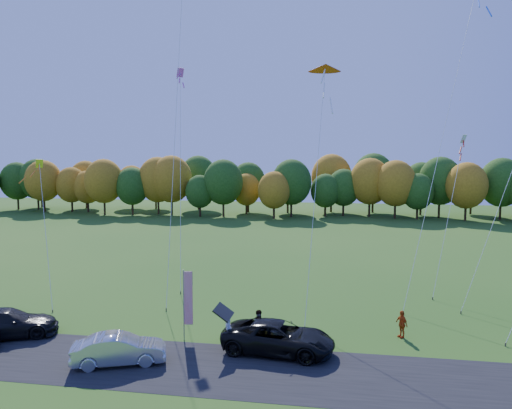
% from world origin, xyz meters
% --- Properties ---
extents(ground, '(160.00, 160.00, 0.00)m').
position_xyz_m(ground, '(0.00, 0.00, 0.00)').
color(ground, '#224E14').
extents(asphalt_strip, '(90.00, 6.00, 0.01)m').
position_xyz_m(asphalt_strip, '(0.00, -4.00, 0.01)').
color(asphalt_strip, black).
rests_on(asphalt_strip, ground).
extents(tree_line, '(116.00, 12.00, 10.00)m').
position_xyz_m(tree_line, '(0.00, 55.00, 0.00)').
color(tree_line, '#1E4711').
rests_on(tree_line, ground).
extents(black_suv, '(6.15, 3.37, 1.63)m').
position_xyz_m(black_suv, '(2.47, -1.57, 0.82)').
color(black_suv, black).
rests_on(black_suv, ground).
extents(silver_sedan, '(4.81, 3.09, 1.50)m').
position_xyz_m(silver_sedan, '(-5.14, -4.30, 0.75)').
color(silver_sedan, '#B6B6BB').
rests_on(silver_sedan, ground).
extents(dark_truck_a, '(5.98, 4.43, 1.61)m').
position_xyz_m(dark_truck_a, '(-13.06, -1.93, 0.81)').
color(dark_truck_a, black).
rests_on(dark_truck_a, ground).
extents(person_tailgate_a, '(0.46, 0.67, 1.79)m').
position_xyz_m(person_tailgate_a, '(-0.19, -1.66, 0.89)').
color(person_tailgate_a, silver).
rests_on(person_tailgate_a, ground).
extents(person_tailgate_b, '(1.06, 1.07, 1.74)m').
position_xyz_m(person_tailgate_b, '(1.22, -0.07, 0.87)').
color(person_tailgate_b, gray).
rests_on(person_tailgate_b, ground).
extents(person_east, '(0.82, 0.97, 1.55)m').
position_xyz_m(person_east, '(9.09, 1.74, 0.78)').
color(person_east, '#BE4411').
rests_on(person_east, ground).
extents(feather_flag, '(0.53, 0.14, 4.01)m').
position_xyz_m(feather_flag, '(-2.74, -0.69, 2.45)').
color(feather_flag, '#999999').
rests_on(feather_flag, ground).
extents(kite_delta_blue, '(3.48, 12.52, 32.78)m').
position_xyz_m(kite_delta_blue, '(-6.58, 9.89, 16.32)').
color(kite_delta_blue, '#4C3F33').
rests_on(kite_delta_blue, ground).
extents(kite_parafoil_orange, '(8.28, 12.80, 24.58)m').
position_xyz_m(kite_parafoil_orange, '(12.99, 12.10, 12.10)').
color(kite_parafoil_orange, '#4C3F33').
rests_on(kite_parafoil_orange, ground).
extents(kite_delta_red, '(2.50, 10.68, 18.14)m').
position_xyz_m(kite_delta_red, '(3.97, 7.44, 9.49)').
color(kite_delta_red, '#4C3F33').
rests_on(kite_delta_red, ground).
extents(kite_diamond_yellow, '(5.09, 6.77, 10.28)m').
position_xyz_m(kite_diamond_yellow, '(-15.21, 5.61, 4.91)').
color(kite_diamond_yellow, '#4C3F33').
rests_on(kite_diamond_yellow, ground).
extents(kite_diamond_white, '(3.47, 5.98, 12.21)m').
position_xyz_m(kite_diamond_white, '(13.62, 12.36, 5.91)').
color(kite_diamond_white, '#4C3F33').
rests_on(kite_diamond_white, ground).
extents(kite_diamond_pink, '(2.49, 6.96, 17.90)m').
position_xyz_m(kite_diamond_pink, '(-6.96, 11.30, 8.72)').
color(kite_diamond_pink, '#4C3F33').
rests_on(kite_diamond_pink, ground).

